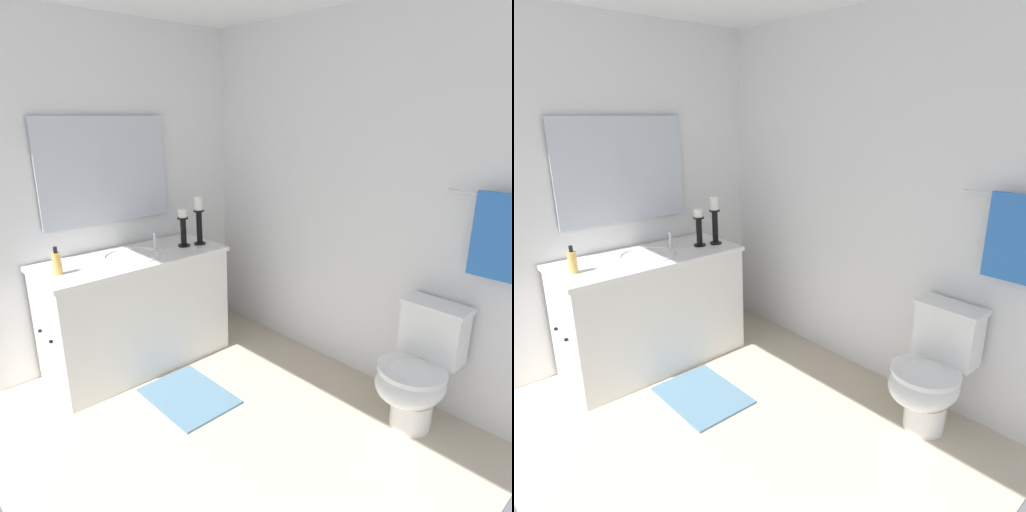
# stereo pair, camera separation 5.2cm
# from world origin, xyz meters

# --- Properties ---
(floor) EXTENTS (2.71, 2.28, 0.02)m
(floor) POSITION_xyz_m (0.00, 0.00, -0.01)
(floor) COLOR beige
(floor) RESTS_ON ground
(wall_back) EXTENTS (2.71, 0.04, 2.45)m
(wall_back) POSITION_xyz_m (0.00, 1.14, 1.23)
(wall_back) COLOR white
(wall_back) RESTS_ON ground
(wall_left) EXTENTS (0.04, 2.28, 2.45)m
(wall_left) POSITION_xyz_m (-1.36, 0.00, 1.23)
(wall_left) COLOR white
(wall_left) RESTS_ON ground
(vanity_cabinet) EXTENTS (0.58, 1.31, 0.84)m
(vanity_cabinet) POSITION_xyz_m (-1.03, 0.03, 0.42)
(vanity_cabinet) COLOR white
(vanity_cabinet) RESTS_ON ground
(sink_basin) EXTENTS (0.40, 0.40, 0.24)m
(sink_basin) POSITION_xyz_m (-1.03, 0.03, 0.80)
(sink_basin) COLOR white
(sink_basin) RESTS_ON vanity_cabinet
(mirror) EXTENTS (0.02, 0.96, 0.75)m
(mirror) POSITION_xyz_m (-1.31, 0.03, 1.42)
(mirror) COLOR silver
(candle_holder_tall) EXTENTS (0.09, 0.09, 0.37)m
(candle_holder_tall) POSITION_xyz_m (-0.96, 0.56, 1.04)
(candle_holder_tall) COLOR black
(candle_holder_tall) RESTS_ON vanity_cabinet
(candle_holder_short) EXTENTS (0.09, 0.09, 0.29)m
(candle_holder_short) POSITION_xyz_m (-0.99, 0.44, 0.99)
(candle_holder_short) COLOR black
(candle_holder_short) RESTS_ON vanity_cabinet
(soap_bottle) EXTENTS (0.06, 0.06, 0.18)m
(soap_bottle) POSITION_xyz_m (-1.01, -0.50, 0.92)
(soap_bottle) COLOR #E5B259
(soap_bottle) RESTS_ON vanity_cabinet
(toilet) EXTENTS (0.39, 0.54, 0.75)m
(toilet) POSITION_xyz_m (0.74, 0.86, 0.37)
(toilet) COLOR white
(toilet) RESTS_ON ground
(towel_bar) EXTENTS (0.61, 0.02, 0.02)m
(towel_bar) POSITION_xyz_m (1.00, 1.08, 1.40)
(towel_bar) COLOR silver
(towel_near_vanity) EXTENTS (0.28, 0.03, 0.46)m
(towel_near_vanity) POSITION_xyz_m (1.00, 1.06, 1.19)
(towel_near_vanity) COLOR blue
(towel_near_vanity) RESTS_ON towel_bar
(bath_mat) EXTENTS (0.60, 0.44, 0.02)m
(bath_mat) POSITION_xyz_m (-0.41, 0.03, 0.01)
(bath_mat) COLOR slate
(bath_mat) RESTS_ON ground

